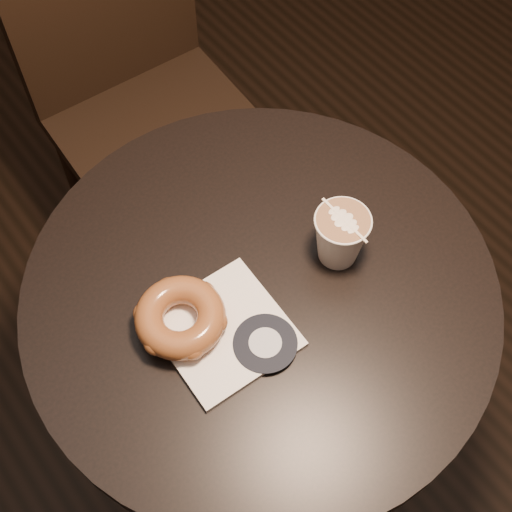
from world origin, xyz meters
The scene contains 5 objects.
cafe_table centered at (0.00, 0.00, 0.55)m, with size 0.70×0.70×0.75m.
chair centered at (0.17, 0.65, 0.58)m, with size 0.43×0.43×1.03m.
pastry_bag centered at (-0.08, -0.02, 0.75)m, with size 0.17×0.17×0.01m, color white.
doughnut centered at (-0.13, 0.02, 0.78)m, with size 0.13×0.13×0.04m, color brown.
latte_cup centered at (0.13, -0.02, 0.80)m, with size 0.08×0.08×0.09m, color silver, non-canonical shape.
Camera 1 is at (-0.31, -0.39, 1.66)m, focal length 50.00 mm.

